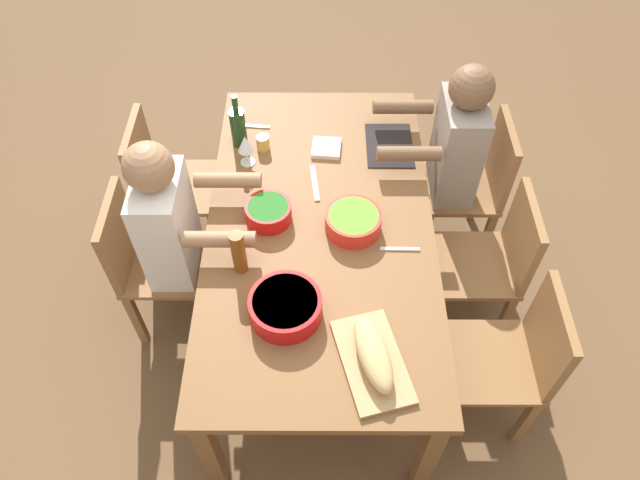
# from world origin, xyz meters

# --- Properties ---
(ground_plane) EXTENTS (8.00, 8.00, 0.00)m
(ground_plane) POSITION_xyz_m (0.00, 0.00, 0.00)
(ground_plane) COLOR brown
(dining_table) EXTENTS (1.87, 1.01, 0.74)m
(dining_table) POSITION_xyz_m (0.00, 0.00, 0.66)
(dining_table) COLOR brown
(dining_table) RESTS_ON ground_plane
(chair_near_right) EXTENTS (0.40, 0.40, 0.85)m
(chair_near_right) POSITION_xyz_m (0.51, -0.83, 0.48)
(chair_near_right) COLOR olive
(chair_near_right) RESTS_ON ground_plane
(diner_near_right) EXTENTS (0.41, 0.53, 1.20)m
(diner_near_right) POSITION_xyz_m (0.51, -0.64, 0.70)
(diner_near_right) COLOR #2D2D38
(diner_near_right) RESTS_ON ground_plane
(chair_near_left) EXTENTS (0.40, 0.40, 0.85)m
(chair_near_left) POSITION_xyz_m (-0.51, -0.83, 0.48)
(chair_near_left) COLOR olive
(chair_near_left) RESTS_ON ground_plane
(chair_near_center) EXTENTS (0.40, 0.40, 0.85)m
(chair_near_center) POSITION_xyz_m (0.00, -0.83, 0.48)
(chair_near_center) COLOR olive
(chair_near_center) RESTS_ON ground_plane
(chair_far_center) EXTENTS (0.40, 0.40, 0.85)m
(chair_far_center) POSITION_xyz_m (0.00, 0.83, 0.48)
(chair_far_center) COLOR olive
(chair_far_center) RESTS_ON ground_plane
(diner_far_center) EXTENTS (0.41, 0.53, 1.20)m
(diner_far_center) POSITION_xyz_m (-0.00, 0.64, 0.70)
(diner_far_center) COLOR #2D2D38
(diner_far_center) RESTS_ON ground_plane
(chair_far_right) EXTENTS (0.40, 0.40, 0.85)m
(chair_far_right) POSITION_xyz_m (0.51, 0.83, 0.48)
(chair_far_right) COLOR olive
(chair_far_right) RESTS_ON ground_plane
(serving_bowl_salad) EXTENTS (0.25, 0.25, 0.09)m
(serving_bowl_salad) POSITION_xyz_m (-0.02, -0.15, 0.79)
(serving_bowl_salad) COLOR red
(serving_bowl_salad) RESTS_ON dining_table
(serving_bowl_fruit) EXTENTS (0.29, 0.29, 0.10)m
(serving_bowl_fruit) POSITION_xyz_m (-0.46, 0.13, 0.80)
(serving_bowl_fruit) COLOR red
(serving_bowl_fruit) RESTS_ON dining_table
(serving_bowl_greens) EXTENTS (0.21, 0.21, 0.08)m
(serving_bowl_greens) POSITION_xyz_m (0.03, 0.23, 0.79)
(serving_bowl_greens) COLOR red
(serving_bowl_greens) RESTS_ON dining_table
(cutting_board) EXTENTS (0.44, 0.32, 0.02)m
(cutting_board) POSITION_xyz_m (-0.67, -0.20, 0.75)
(cutting_board) COLOR tan
(cutting_board) RESTS_ON dining_table
(bread_loaf) EXTENTS (0.34, 0.19, 0.09)m
(bread_loaf) POSITION_xyz_m (-0.67, -0.20, 0.81)
(bread_loaf) COLOR tan
(bread_loaf) RESTS_ON cutting_board
(wine_bottle) EXTENTS (0.08, 0.08, 0.29)m
(wine_bottle) POSITION_xyz_m (0.53, 0.40, 0.85)
(wine_bottle) COLOR #193819
(wine_bottle) RESTS_ON dining_table
(beer_bottle) EXTENTS (0.06, 0.06, 0.22)m
(beer_bottle) POSITION_xyz_m (-0.24, 0.33, 0.85)
(beer_bottle) COLOR brown
(beer_bottle) RESTS_ON dining_table
(wine_glass) EXTENTS (0.08, 0.08, 0.17)m
(wine_glass) POSITION_xyz_m (0.39, 0.35, 0.86)
(wine_glass) COLOR silver
(wine_glass) RESTS_ON dining_table
(placemat_near_right) EXTENTS (0.32, 0.23, 0.01)m
(placemat_near_right) POSITION_xyz_m (0.51, -0.34, 0.74)
(placemat_near_right) COLOR black
(placemat_near_right) RESTS_ON dining_table
(fork_near_center) EXTENTS (0.02, 0.17, 0.01)m
(fork_near_center) POSITION_xyz_m (-0.14, -0.34, 0.74)
(fork_near_center) COLOR silver
(fork_near_center) RESTS_ON dining_table
(cup_far_right) EXTENTS (0.06, 0.06, 0.08)m
(cup_far_right) POSITION_xyz_m (0.49, 0.28, 0.78)
(cup_far_right) COLOR gold
(cup_far_right) RESTS_ON dining_table
(fork_far_right) EXTENTS (0.03, 0.17, 0.01)m
(fork_far_right) POSITION_xyz_m (0.65, 0.34, 0.74)
(fork_far_right) COLOR silver
(fork_far_right) RESTS_ON dining_table
(carving_knife) EXTENTS (0.23, 0.05, 0.01)m
(carving_knife) POSITION_xyz_m (0.25, 0.03, 0.74)
(carving_knife) COLOR silver
(carving_knife) RESTS_ON dining_table
(napkin_stack) EXTENTS (0.15, 0.15, 0.02)m
(napkin_stack) POSITION_xyz_m (0.48, -0.03, 0.75)
(napkin_stack) COLOR white
(napkin_stack) RESTS_ON dining_table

